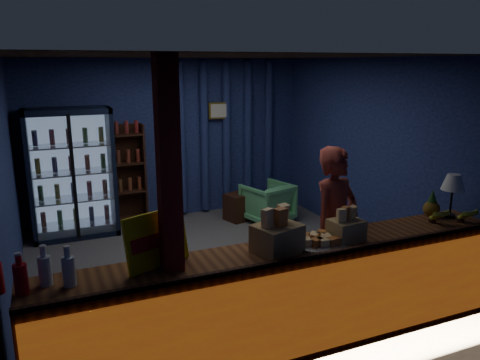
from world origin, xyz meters
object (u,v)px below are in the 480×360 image
(green_chair, at_px, (267,202))
(table_lamp, at_px, (453,184))
(pastry_tray, at_px, (318,242))
(shopkeeper, at_px, (335,228))

(green_chair, height_order, table_lamp, table_lamp)
(pastry_tray, bearing_deg, shopkeeper, 44.08)
(shopkeeper, distance_m, green_chair, 2.80)
(green_chair, xyz_separation_m, table_lamp, (0.59, -3.09, 0.99))
(shopkeeper, relative_size, table_lamp, 3.68)
(shopkeeper, distance_m, table_lamp, 1.30)
(shopkeeper, bearing_deg, pastry_tray, -155.20)
(shopkeeper, distance_m, pastry_tray, 0.74)
(green_chair, xyz_separation_m, pastry_tray, (-1.09, -3.20, 0.66))
(green_chair, bearing_deg, table_lamp, 84.61)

